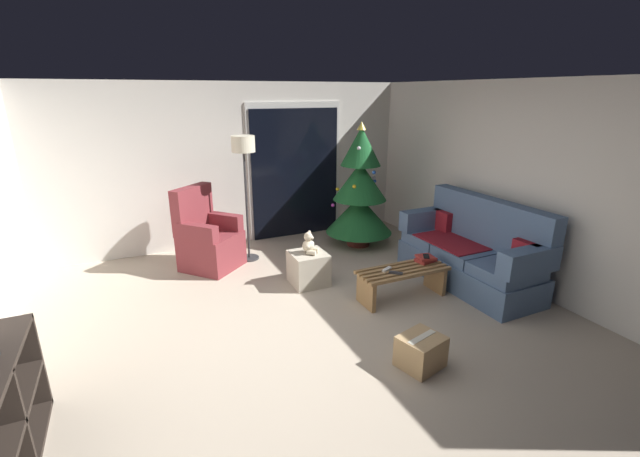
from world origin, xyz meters
name	(u,v)px	position (x,y,z in m)	size (l,w,h in m)	color
ground_plane	(313,331)	(0.00, 0.00, 0.00)	(7.00, 7.00, 0.00)	#B2A38E
wall_back	(234,165)	(0.00, 3.06, 1.25)	(5.72, 0.12, 2.50)	silver
wall_right	(529,187)	(2.86, 0.00, 1.25)	(0.12, 6.00, 2.50)	silver
patio_door_frame	(295,171)	(1.00, 2.99, 1.10)	(1.60, 0.02, 2.20)	silver
patio_door_glass	(296,174)	(1.00, 2.97, 1.05)	(1.50, 0.02, 2.10)	black
couch	(472,253)	(2.32, 0.25, 0.40)	(0.80, 1.95, 1.08)	slate
coffee_table	(402,278)	(1.25, 0.23, 0.25)	(1.10, 0.40, 0.38)	#9E7547
remote_white	(387,269)	(1.06, 0.28, 0.39)	(0.04, 0.16, 0.02)	silver
remote_graphite	(396,273)	(1.10, 0.15, 0.39)	(0.04, 0.16, 0.02)	#333338
book_stack	(426,259)	(1.63, 0.31, 0.41)	(0.26, 0.22, 0.07)	#A32D28
cell_phone	(426,256)	(1.63, 0.29, 0.45)	(0.07, 0.14, 0.01)	black
christmas_tree	(360,193)	(1.70, 2.06, 0.86)	(1.04, 1.04, 1.93)	#4C1E19
armchair	(208,240)	(-0.64, 2.15, 0.40)	(0.97, 0.97, 1.13)	maroon
floor_lamp	(244,156)	(-0.06, 2.21, 1.51)	(0.32, 0.32, 1.78)	#2D2D30
ottoman	(308,268)	(0.41, 1.06, 0.21)	(0.44, 0.44, 0.42)	#B2A893
teddy_bear_cream	(309,244)	(0.41, 1.06, 0.54)	(0.21, 0.21, 0.29)	beige
cardboard_box_taped_mid_floor	(421,351)	(0.64, -0.93, 0.15)	(0.44, 0.41, 0.29)	tan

